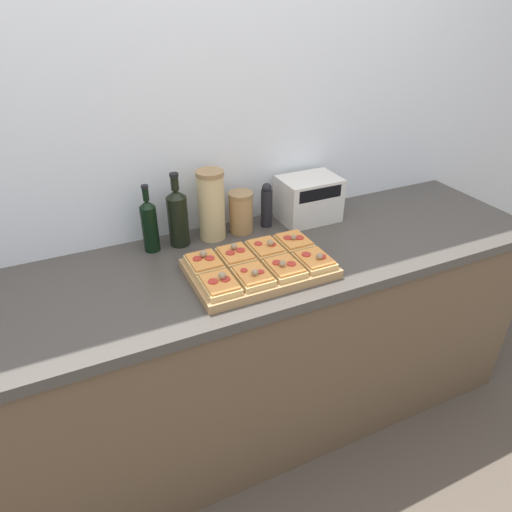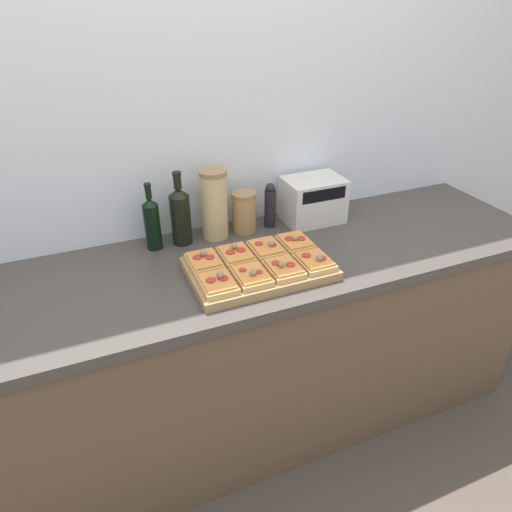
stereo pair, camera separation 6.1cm
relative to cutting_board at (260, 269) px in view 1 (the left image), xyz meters
The scene contains 18 objects.
ground_plane 0.94m from the cutting_board, 107.85° to the right, with size 12.00×12.00×0.00m, color #4C4238.
wall_back 0.57m from the cutting_board, 98.70° to the left, with size 6.00×0.06×2.50m.
kitchen_counter 0.48m from the cutting_board, 124.35° to the left, with size 2.63×0.67×0.90m.
cutting_board is the anchor object (origin of this frame).
pizza_slice_back_left 0.20m from the cutting_board, 157.22° to the left, with size 0.11×0.14×0.05m.
pizza_slice_back_midleft 0.10m from the cutting_board, 128.45° to the left, with size 0.11×0.14×0.05m.
pizza_slice_back_midright 0.10m from the cutting_board, 50.95° to the left, with size 0.11×0.14×0.05m.
pizza_slice_back_right 0.20m from the cutting_board, 22.57° to the left, with size 0.11×0.14×0.05m.
pizza_slice_front_left 0.20m from the cutting_board, 157.45° to the right, with size 0.11×0.14×0.05m.
pizza_slice_front_midleft 0.10m from the cutting_board, 128.57° to the right, with size 0.11×0.14×0.05m.
pizza_slice_front_midright 0.10m from the cutting_board, 51.51° to the right, with size 0.11×0.14×0.05m.
pizza_slice_front_right 0.20m from the cutting_board, 22.68° to the right, with size 0.11×0.14×0.05m.
olive_oil_bottle 0.46m from the cutting_board, 133.49° to the left, with size 0.06×0.06×0.27m.
wine_bottle 0.40m from the cutting_board, 121.16° to the left, with size 0.08×0.08×0.30m.
grain_jar_tall 0.36m from the cutting_board, 99.99° to the left, with size 0.11×0.11×0.29m.
grain_jar_short 0.34m from the cutting_board, 78.02° to the left, with size 0.10×0.10×0.17m.
pepper_mill 0.39m from the cutting_board, 60.14° to the left, with size 0.05×0.05×0.20m.
toaster_oven 0.50m from the cutting_board, 38.91° to the left, with size 0.28×0.18×0.19m.
Camera 1 is at (-0.53, -1.04, 1.79)m, focal length 32.00 mm.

